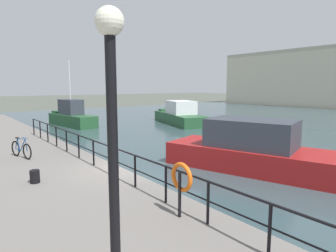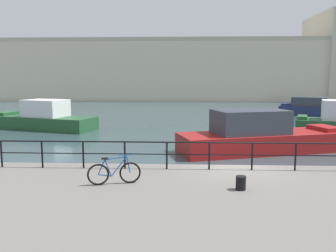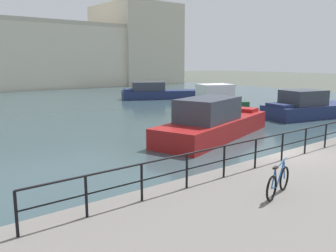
# 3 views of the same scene
# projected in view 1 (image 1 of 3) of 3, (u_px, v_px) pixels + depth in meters

# --- Properties ---
(ground_plane) EXTENTS (240.00, 240.00, 0.00)m
(ground_plane) POSITION_uv_depth(u_px,v_px,m) (122.00, 186.00, 11.74)
(ground_plane) COLOR #4C5147
(moored_small_launch) EXTENTS (6.84, 2.80, 6.54)m
(moored_small_launch) POSITION_uv_depth(u_px,v_px,m) (72.00, 116.00, 29.11)
(moored_small_launch) COLOR #23512D
(moored_small_launch) RESTS_ON water_basin
(moored_cabin_cruiser) EXTENTS (9.32, 5.34, 2.45)m
(moored_cabin_cruiser) POSITION_uv_depth(u_px,v_px,m) (180.00, 115.00, 31.18)
(moored_cabin_cruiser) COLOR #23512D
(moored_cabin_cruiser) RESTS_ON water_basin
(moored_white_yacht) EXTENTS (10.22, 5.66, 2.44)m
(moored_white_yacht) POSITION_uv_depth(u_px,v_px,m) (265.00, 152.00, 13.57)
(moored_white_yacht) COLOR maroon
(moored_white_yacht) RESTS_ON water_basin
(quay_railing) EXTENTS (24.56, 0.07, 1.08)m
(quay_railing) POSITION_uv_depth(u_px,v_px,m) (123.00, 160.00, 9.96)
(quay_railing) COLOR black
(quay_railing) RESTS_ON quay_promenade
(parked_bicycle) EXTENTS (1.72, 0.53, 0.98)m
(parked_bicycle) POSITION_uv_depth(u_px,v_px,m) (21.00, 149.00, 13.21)
(parked_bicycle) COLOR black
(parked_bicycle) RESTS_ON quay_promenade
(mooring_bollard) EXTENTS (0.32, 0.32, 0.44)m
(mooring_bollard) POSITION_uv_depth(u_px,v_px,m) (35.00, 176.00, 9.78)
(mooring_bollard) COLOR black
(mooring_bollard) RESTS_ON quay_promenade
(life_ring_stand) EXTENTS (0.75, 0.16, 1.40)m
(life_ring_stand) POSITION_uv_depth(u_px,v_px,m) (181.00, 179.00, 7.16)
(life_ring_stand) COLOR black
(life_ring_stand) RESTS_ON quay_promenade
(quay_lamp_post) EXTENTS (0.32, 0.32, 4.10)m
(quay_lamp_post) POSITION_uv_depth(u_px,v_px,m) (113.00, 140.00, 3.23)
(quay_lamp_post) COLOR black
(quay_lamp_post) RESTS_ON quay_promenade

